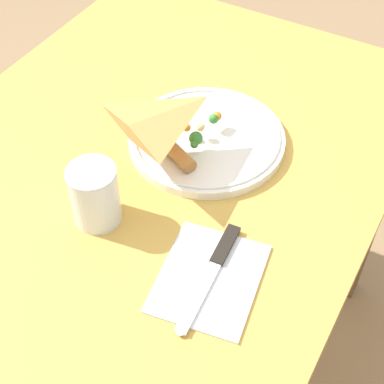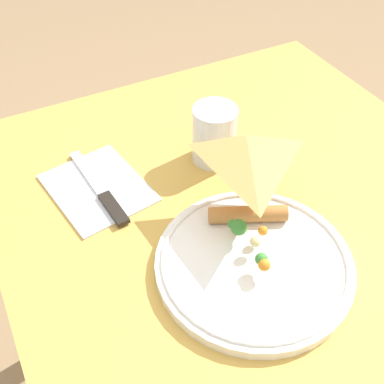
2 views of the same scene
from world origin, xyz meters
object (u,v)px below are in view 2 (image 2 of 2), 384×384
milk_glass (214,136)px  butter_knife (100,189)px  dining_table (266,282)px  plate_pizza (254,260)px  napkin_folded (98,188)px

milk_glass → butter_knife: milk_glass is taller
dining_table → butter_knife: butter_knife is taller
milk_glass → plate_pizza: bearing=164.2°
plate_pizza → milk_glass: size_ratio=2.69×
butter_knife → plate_pizza: bearing=-154.5°
milk_glass → butter_knife: bearing=87.9°
plate_pizza → butter_knife: size_ratio=1.36×
butter_knife → dining_table: bearing=-139.2°
dining_table → plate_pizza: size_ratio=3.49×
napkin_folded → butter_knife: size_ratio=0.94×
plate_pizza → butter_knife: (0.23, 0.14, -0.01)m
dining_table → butter_knife: 0.31m
dining_table → napkin_folded: size_ratio=5.04×
plate_pizza → butter_knife: bearing=30.5°
dining_table → plate_pizza: plate_pizza is taller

